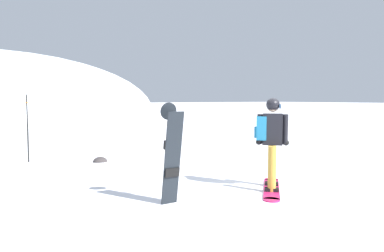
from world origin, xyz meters
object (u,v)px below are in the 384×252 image
(spare_snowboard, at_px, (172,153))
(rock_dark, at_px, (100,162))
(snowboarder_main, at_px, (271,141))
(piste_marker_near, at_px, (27,123))

(spare_snowboard, distance_m, rock_dark, 4.62)
(spare_snowboard, bearing_deg, snowboarder_main, -3.03)
(piste_marker_near, xyz_separation_m, rock_dark, (1.64, -0.98, -1.06))
(snowboarder_main, distance_m, piste_marker_near, 6.56)
(spare_snowboard, relative_size, rock_dark, 4.24)
(spare_snowboard, relative_size, piste_marker_near, 0.88)
(spare_snowboard, xyz_separation_m, piste_marker_near, (-1.31, 5.52, 0.23))
(snowboarder_main, relative_size, piste_marker_near, 0.92)
(piste_marker_near, bearing_deg, snowboarder_main, -59.18)
(snowboarder_main, xyz_separation_m, rock_dark, (-1.72, 4.65, -0.92))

